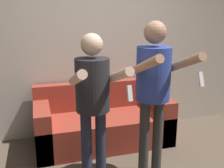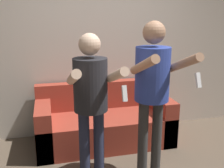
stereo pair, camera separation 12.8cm
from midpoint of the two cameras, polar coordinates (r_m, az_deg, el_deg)
wall_back at (r=3.84m, az=-4.49°, el=8.96°), size 6.40×0.06×2.70m
couch at (r=3.70m, az=-3.05°, el=-8.47°), size 1.82×0.81×0.81m
person_standing_left at (r=2.56m, az=-5.55°, el=-2.26°), size 0.46×0.73×1.58m
person_standing_right at (r=2.73m, az=7.78°, el=0.51°), size 0.48×0.74×1.69m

